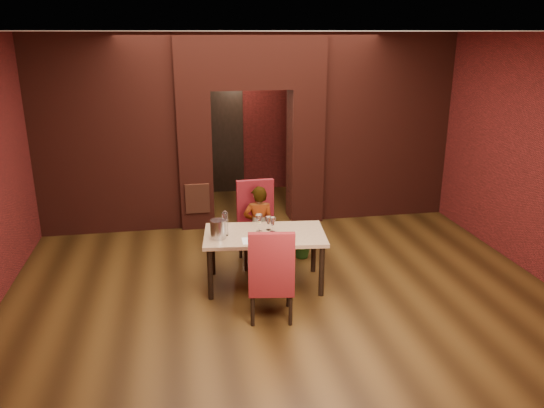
{
  "coord_description": "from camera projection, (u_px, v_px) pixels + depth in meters",
  "views": [
    {
      "loc": [
        -1.24,
        -6.8,
        3.19
      ],
      "look_at": [
        0.0,
        0.0,
        0.95
      ],
      "focal_mm": 35.0,
      "sensor_mm": 36.0,
      "label": 1
    }
  ],
  "objects": [
    {
      "name": "floor",
      "position": [
        272.0,
        267.0,
        7.56
      ],
      "size": [
        8.0,
        8.0,
        0.0
      ],
      "primitive_type": "plane",
      "color": "#412910",
      "rests_on": "ground"
    },
    {
      "name": "ceiling",
      "position": [
        272.0,
        31.0,
        6.57
      ],
      "size": [
        7.0,
        8.0,
        0.04
      ],
      "primitive_type": "cube",
      "color": "silver",
      "rests_on": "ground"
    },
    {
      "name": "wall_back",
      "position": [
        237.0,
        114.0,
        10.8
      ],
      "size": [
        7.0,
        0.04,
        3.2
      ],
      "primitive_type": "cube",
      "color": "maroon",
      "rests_on": "ground"
    },
    {
      "name": "wall_front",
      "position": [
        386.0,
        299.0,
        3.32
      ],
      "size": [
        7.0,
        0.04,
        3.2
      ],
      "primitive_type": "cube",
      "color": "maroon",
      "rests_on": "ground"
    },
    {
      "name": "wall_right",
      "position": [
        510.0,
        148.0,
        7.66
      ],
      "size": [
        0.04,
        8.0,
        3.2
      ],
      "primitive_type": "cube",
      "color": "maroon",
      "rests_on": "ground"
    },
    {
      "name": "pillar_left",
      "position": [
        195.0,
        159.0,
        8.91
      ],
      "size": [
        0.55,
        0.55,
        2.3
      ],
      "primitive_type": "cube",
      "color": "maroon",
      "rests_on": "ground"
    },
    {
      "name": "pillar_right",
      "position": [
        305.0,
        155.0,
        9.23
      ],
      "size": [
        0.55,
        0.55,
        2.3
      ],
      "primitive_type": "cube",
      "color": "maroon",
      "rests_on": "ground"
    },
    {
      "name": "lintel",
      "position": [
        250.0,
        61.0,
        8.58
      ],
      "size": [
        2.45,
        0.55,
        0.9
      ],
      "primitive_type": "cube",
      "color": "maroon",
      "rests_on": "ground"
    },
    {
      "name": "wing_wall_left",
      "position": [
        106.0,
        136.0,
        8.53
      ],
      "size": [
        2.28,
        0.35,
        3.2
      ],
      "primitive_type": "cube",
      "color": "maroon",
      "rests_on": "ground"
    },
    {
      "name": "wing_wall_right",
      "position": [
        383.0,
        127.0,
        9.33
      ],
      "size": [
        2.28,
        0.35,
        3.2
      ],
      "primitive_type": "cube",
      "color": "maroon",
      "rests_on": "ground"
    },
    {
      "name": "vent_panel",
      "position": [
        197.0,
        199.0,
        8.82
      ],
      "size": [
        0.4,
        0.03,
        0.5
      ],
      "primitive_type": "cube",
      "color": "#9D492D",
      "rests_on": "ground"
    },
    {
      "name": "rear_door",
      "position": [
        218.0,
        142.0,
        10.85
      ],
      "size": [
        0.9,
        0.08,
        2.1
      ],
      "primitive_type": "cube",
      "color": "black",
      "rests_on": "ground"
    },
    {
      "name": "rear_door_frame",
      "position": [
        218.0,
        142.0,
        10.81
      ],
      "size": [
        1.02,
        0.04,
        2.22
      ],
      "primitive_type": "cube",
      "color": "black",
      "rests_on": "ground"
    },
    {
      "name": "dining_table",
      "position": [
        265.0,
        259.0,
        6.93
      ],
      "size": [
        1.64,
        1.04,
        0.73
      ],
      "primitive_type": "cube",
      "rotation": [
        0.0,
        0.0,
        -0.11
      ],
      "color": "tan",
      "rests_on": "ground"
    },
    {
      "name": "chair_far",
      "position": [
        258.0,
        224.0,
        7.52
      ],
      "size": [
        0.56,
        0.56,
        1.18
      ],
      "primitive_type": "cube",
      "rotation": [
        0.0,
        0.0,
        0.04
      ],
      "color": "maroon",
      "rests_on": "ground"
    },
    {
      "name": "chair_near",
      "position": [
        271.0,
        272.0,
        6.09
      ],
      "size": [
        0.58,
        0.58,
        1.13
      ],
      "primitive_type": "cube",
      "rotation": [
        0.0,
        0.0,
        2.99
      ],
      "color": "maroon",
      "rests_on": "ground"
    },
    {
      "name": "person_seated",
      "position": [
        259.0,
        227.0,
        7.42
      ],
      "size": [
        0.46,
        0.33,
        1.19
      ],
      "primitive_type": "imported",
      "rotation": [
        0.0,
        0.0,
        3.04
      ],
      "color": "white",
      "rests_on": "ground"
    },
    {
      "name": "wine_glass_a",
      "position": [
        259.0,
        223.0,
        6.84
      ],
      "size": [
        0.09,
        0.09,
        0.23
      ],
      "primitive_type": null,
      "color": "white",
      "rests_on": "dining_table"
    },
    {
      "name": "wine_glass_b",
      "position": [
        268.0,
        223.0,
        6.9
      ],
      "size": [
        0.07,
        0.07,
        0.18
      ],
      "primitive_type": null,
      "color": "white",
      "rests_on": "dining_table"
    },
    {
      "name": "wine_glass_c",
      "position": [
        273.0,
        225.0,
        6.83
      ],
      "size": [
        0.08,
        0.08,
        0.2
      ],
      "primitive_type": null,
      "color": "white",
      "rests_on": "dining_table"
    },
    {
      "name": "tasting_sheet",
      "position": [
        255.0,
        240.0,
        6.57
      ],
      "size": [
        0.32,
        0.24,
        0.0
      ],
      "primitive_type": "cube",
      "rotation": [
        0.0,
        0.0,
        -0.04
      ],
      "color": "white",
      "rests_on": "dining_table"
    },
    {
      "name": "wine_bucket",
      "position": [
        218.0,
        229.0,
        6.61
      ],
      "size": [
        0.2,
        0.2,
        0.24
      ],
      "primitive_type": "cylinder",
      "color": "#AAAAB1",
      "rests_on": "dining_table"
    },
    {
      "name": "water_bottle",
      "position": [
        225.0,
        223.0,
        6.71
      ],
      "size": [
        0.08,
        0.08,
        0.32
      ],
      "primitive_type": "cylinder",
      "color": "white",
      "rests_on": "dining_table"
    },
    {
      "name": "potted_plant",
      "position": [
        303.0,
        243.0,
        7.84
      ],
      "size": [
        0.47,
        0.43,
        0.43
      ],
      "primitive_type": "imported",
      "rotation": [
        0.0,
        0.0,
        0.27
      ],
      "color": "#246121",
      "rests_on": "ground"
    }
  ]
}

